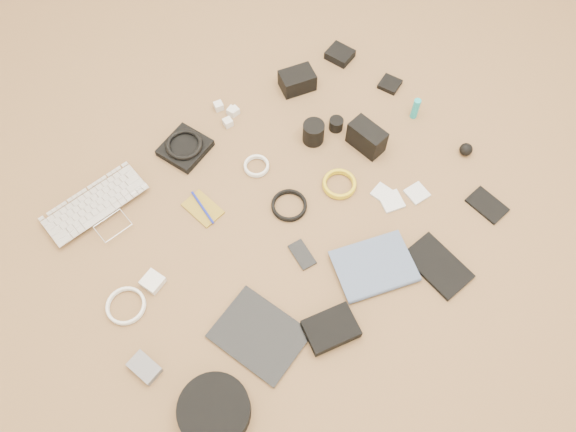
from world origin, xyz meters
TOP-DOWN VIEW (x-y plane):
  - laptop at (-0.50, 0.35)m, footprint 0.38×0.28m
  - headphone_pouch at (-0.13, 0.42)m, footprint 0.20×0.19m
  - headphones at (-0.13, 0.42)m, footprint 0.17×0.17m
  - charger_a at (0.10, 0.46)m, footprint 0.04×0.04m
  - charger_b at (0.07, 0.51)m, footprint 0.04×0.04m
  - charger_c at (0.11, 0.45)m, footprint 0.03×0.03m
  - charger_d at (0.06, 0.42)m, footprint 0.03×0.03m
  - dslr_camera at (0.37, 0.42)m, footprint 0.15×0.12m
  - lens_pouch at (0.61, 0.44)m, footprint 0.11×0.12m
  - notebook_olive at (-0.21, 0.17)m, footprint 0.11×0.14m
  - pen_blue at (-0.21, 0.17)m, footprint 0.01×0.15m
  - cable_white_a at (0.03, 0.20)m, footprint 0.12×0.12m
  - lens_a at (0.27, 0.18)m, footprint 0.09×0.09m
  - lens_b at (0.37, 0.17)m, footprint 0.06×0.06m
  - card_reader at (0.67, 0.21)m, footprint 0.10×0.10m
  - power_brick at (-0.49, 0.03)m, footprint 0.08×0.08m
  - cable_white_b at (-0.60, 0.01)m, footprint 0.16×0.16m
  - cable_black at (0.03, 0.00)m, footprint 0.14×0.14m
  - cable_yellow at (0.22, -0.03)m, footprint 0.13×0.13m
  - flash at (0.41, 0.05)m, footprint 0.09×0.14m
  - lens_cleaner at (0.64, 0.04)m, footprint 0.03×0.03m
  - battery_charger at (-0.64, -0.19)m, footprint 0.08×0.10m
  - tablet at (-0.31, -0.31)m, footprint 0.28×0.31m
  - phone at (-0.04, -0.17)m, footprint 0.06×0.11m
  - filter_case_left at (0.33, -0.19)m, footprint 0.09×0.09m
  - filter_case_mid at (0.33, -0.15)m, footprint 0.08×0.08m
  - filter_case_right at (0.42, -0.22)m, footprint 0.07×0.07m
  - air_blower at (0.68, -0.19)m, footprint 0.06×0.06m
  - headphone_case at (-0.54, -0.42)m, footprint 0.21×0.21m
  - drive_case at (-0.12, -0.43)m, footprint 0.18×0.14m
  - paperback at (0.09, -0.43)m, footprint 0.29×0.25m
  - notebook_black_a at (0.29, -0.46)m, footprint 0.14×0.22m
  - notebook_black_b at (0.59, -0.40)m, footprint 0.10×0.14m

SIDE VIEW (x-z plane):
  - notebook_olive at x=-0.21m, z-range 0.00..0.01m
  - phone at x=-0.04m, z-range 0.00..0.01m
  - filter_case_mid at x=0.33m, z-range 0.00..0.01m
  - filter_case_right at x=0.42m, z-range 0.00..0.01m
  - filter_case_left at x=0.33m, z-range 0.00..0.01m
  - cable_white_b at x=-0.60m, z-range 0.00..0.01m
  - notebook_black_b at x=0.59m, z-range 0.00..0.01m
  - cable_white_a at x=0.03m, z-range 0.00..0.01m
  - cable_black at x=0.03m, z-range 0.00..0.01m
  - tablet at x=-0.31m, z-range 0.00..0.01m
  - cable_yellow at x=0.22m, z-range 0.00..0.01m
  - notebook_black_a at x=0.29m, z-range 0.00..0.01m
  - card_reader at x=0.67m, z-range 0.00..0.02m
  - pen_blue at x=-0.21m, z-range 0.01..0.02m
  - paperback at x=0.09m, z-range 0.00..0.02m
  - battery_charger at x=-0.64m, z-range 0.00..0.03m
  - power_brick at x=-0.49m, z-range 0.00..0.03m
  - headphone_pouch at x=-0.13m, z-range 0.00..0.03m
  - laptop at x=-0.50m, z-range 0.00..0.03m
  - charger_c at x=0.11m, z-range 0.00..0.03m
  - charger_d at x=0.06m, z-range 0.00..0.03m
  - charger_b at x=0.07m, z-range 0.00..0.03m
  - charger_a at x=0.10m, z-range 0.00..0.03m
  - lens_pouch at x=0.61m, z-range 0.00..0.03m
  - drive_case at x=-0.12m, z-range 0.00..0.04m
  - air_blower at x=0.68m, z-range 0.00..0.05m
  - lens_b at x=0.37m, z-range 0.00..0.05m
  - headphone_case at x=-0.54m, z-range 0.00..0.06m
  - headphones at x=-0.13m, z-range 0.03..0.04m
  - dslr_camera at x=0.37m, z-range 0.00..0.07m
  - lens_a at x=0.27m, z-range 0.00..0.08m
  - lens_cleaner at x=0.64m, z-range 0.00..0.09m
  - flash at x=0.41m, z-range 0.00..0.10m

